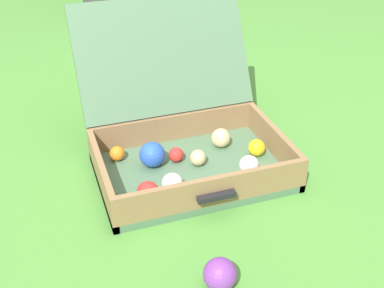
# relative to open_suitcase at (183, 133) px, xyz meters

# --- Properties ---
(ground_plane) EXTENTS (16.00, 16.00, 0.00)m
(ground_plane) POSITION_rel_open_suitcase_xyz_m (-0.02, -0.13, -0.10)
(ground_plane) COLOR #4C8C38
(open_suitcase) EXTENTS (0.57, 0.61, 0.46)m
(open_suitcase) POSITION_rel_open_suitcase_xyz_m (0.00, 0.00, 0.00)
(open_suitcase) COLOR #4C7051
(open_suitcase) RESTS_ON ground
(stray_ball_on_grass) EXTENTS (0.08, 0.08, 0.08)m
(stray_ball_on_grass) POSITION_rel_open_suitcase_xyz_m (-0.08, -0.53, -0.06)
(stray_ball_on_grass) COLOR purple
(stray_ball_on_grass) RESTS_ON ground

